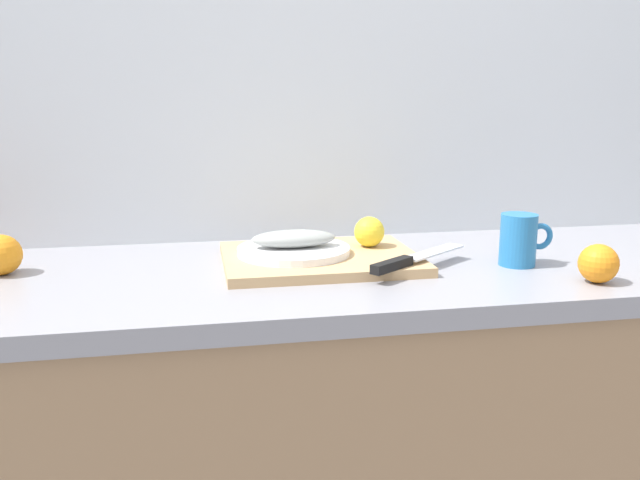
# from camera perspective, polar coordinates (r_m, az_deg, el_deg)

# --- Properties ---
(back_wall) EXTENTS (3.20, 0.05, 2.50)m
(back_wall) POSITION_cam_1_polar(r_m,az_deg,el_deg) (1.62, -1.41, 12.59)
(back_wall) COLOR silver
(back_wall) RESTS_ON ground_plane
(kitchen_counter) EXTENTS (2.00, 0.60, 0.90)m
(kitchen_counter) POSITION_cam_1_polar(r_m,az_deg,el_deg) (1.52, 0.90, -18.97)
(kitchen_counter) COLOR #9E7A56
(kitchen_counter) RESTS_ON ground_plane
(cutting_board) EXTENTS (0.40, 0.32, 0.02)m
(cutting_board) POSITION_cam_1_polar(r_m,az_deg,el_deg) (1.38, 0.00, -1.62)
(cutting_board) COLOR tan
(cutting_board) RESTS_ON kitchen_counter
(white_plate) EXTENTS (0.24, 0.24, 0.01)m
(white_plate) POSITION_cam_1_polar(r_m,az_deg,el_deg) (1.38, -2.30, -0.91)
(white_plate) COLOR white
(white_plate) RESTS_ON cutting_board
(fish_fillet) EXTENTS (0.18, 0.08, 0.04)m
(fish_fillet) POSITION_cam_1_polar(r_m,az_deg,el_deg) (1.37, -2.31, 0.12)
(fish_fillet) COLOR #999E99
(fish_fillet) RESTS_ON white_plate
(chef_knife) EXTENTS (0.25, 0.20, 0.02)m
(chef_knife) POSITION_cam_1_polar(r_m,az_deg,el_deg) (1.30, 7.68, -1.74)
(chef_knife) COLOR silver
(chef_knife) RESTS_ON cutting_board
(lemon_0) EXTENTS (0.07, 0.07, 0.07)m
(lemon_0) POSITION_cam_1_polar(r_m,az_deg,el_deg) (1.44, 4.31, 0.72)
(lemon_0) COLOR yellow
(lemon_0) RESTS_ON cutting_board
(coffee_mug_0) EXTENTS (0.11, 0.07, 0.11)m
(coffee_mug_0) POSITION_cam_1_polar(r_m,az_deg,el_deg) (1.42, 16.96, 0.03)
(coffee_mug_0) COLOR #2672B2
(coffee_mug_0) RESTS_ON kitchen_counter
(orange_1) EXTENTS (0.07, 0.07, 0.07)m
(orange_1) POSITION_cam_1_polar(r_m,az_deg,el_deg) (1.34, 23.07, -1.89)
(orange_1) COLOR orange
(orange_1) RESTS_ON kitchen_counter
(orange_2) EXTENTS (0.08, 0.08, 0.08)m
(orange_2) POSITION_cam_1_polar(r_m,az_deg,el_deg) (1.43, -26.02, -1.16)
(orange_2) COLOR orange
(orange_2) RESTS_ON kitchen_counter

